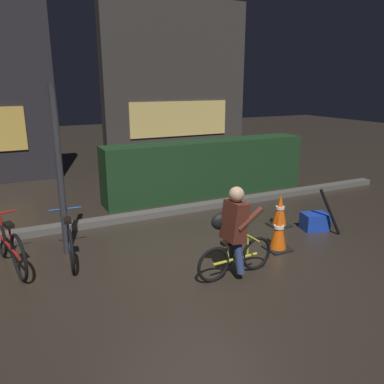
# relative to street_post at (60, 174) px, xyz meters

# --- Properties ---
(ground_plane) EXTENTS (40.00, 40.00, 0.00)m
(ground_plane) POSITION_rel_street_post_xyz_m (1.63, -1.20, -1.25)
(ground_plane) COLOR #2D261E
(sidewalk_curb) EXTENTS (12.00, 0.24, 0.12)m
(sidewalk_curb) POSITION_rel_street_post_xyz_m (1.63, 1.00, -1.19)
(sidewalk_curb) COLOR #56544F
(sidewalk_curb) RESTS_ON ground
(hedge_row) EXTENTS (4.80, 0.70, 1.26)m
(hedge_row) POSITION_rel_street_post_xyz_m (3.43, 1.90, -0.62)
(hedge_row) COLOR #19381C
(hedge_row) RESTS_ON ground
(storefront_right) EXTENTS (4.79, 0.54, 5.03)m
(storefront_right) POSITION_rel_street_post_xyz_m (4.47, 6.00, 1.25)
(storefront_right) COLOR #383330
(storefront_right) RESTS_ON ground
(street_post) EXTENTS (0.10, 0.10, 2.50)m
(street_post) POSITION_rel_street_post_xyz_m (0.00, 0.00, 0.00)
(street_post) COLOR #2D2D33
(street_post) RESTS_ON ground
(parked_bike_left_mid) EXTENTS (0.49, 1.58, 0.74)m
(parked_bike_left_mid) POSITION_rel_street_post_xyz_m (-0.78, -0.13, -0.91)
(parked_bike_left_mid) COLOR black
(parked_bike_left_mid) RESTS_ON ground
(parked_bike_center_left) EXTENTS (0.46, 1.53, 0.70)m
(parked_bike_center_left) POSITION_rel_street_post_xyz_m (0.01, -0.20, -0.93)
(parked_bike_center_left) COLOR black
(parked_bike_center_left) RESTS_ON ground
(traffic_cone_near) EXTENTS (0.36, 0.36, 0.66)m
(traffic_cone_near) POSITION_rel_street_post_xyz_m (2.98, -1.30, -0.93)
(traffic_cone_near) COLOR black
(traffic_cone_near) RESTS_ON ground
(traffic_cone_far) EXTENTS (0.36, 0.36, 0.60)m
(traffic_cone_far) POSITION_rel_street_post_xyz_m (3.66, -0.47, -0.96)
(traffic_cone_far) COLOR black
(traffic_cone_far) RESTS_ON ground
(blue_crate) EXTENTS (0.50, 0.41, 0.30)m
(blue_crate) POSITION_rel_street_post_xyz_m (4.10, -0.90, -1.10)
(blue_crate) COLOR #193DB7
(blue_crate) RESTS_ON ground
(cyclist) EXTENTS (1.19, 0.50, 1.25)m
(cyclist) POSITION_rel_street_post_xyz_m (1.91, -1.70, -0.62)
(cyclist) COLOR black
(cyclist) RESTS_ON ground
(closed_umbrella) EXTENTS (0.35, 0.30, 0.79)m
(closed_umbrella) POSITION_rel_street_post_xyz_m (4.18, -1.15, -0.85)
(closed_umbrella) COLOR black
(closed_umbrella) RESTS_ON ground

